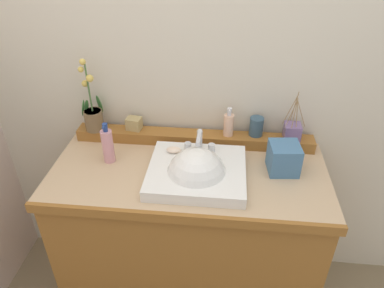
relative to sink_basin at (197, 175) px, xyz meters
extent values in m
cube|color=beige|center=(-0.04, 0.45, 0.37)|extent=(2.93, 0.20, 2.53)
cube|color=#945D26|center=(-0.04, 0.05, -0.47)|extent=(1.23, 0.55, 0.84)
cube|color=tan|center=(-0.04, 0.05, -0.03)|extent=(1.25, 0.58, 0.04)
cube|color=#945D26|center=(-0.04, -0.23, -0.03)|extent=(1.25, 0.02, 0.04)
cube|color=#945D26|center=(-0.04, 0.28, 0.01)|extent=(1.18, 0.09, 0.06)
cube|color=white|center=(0.00, 0.01, 0.01)|extent=(0.42, 0.38, 0.05)
sphere|color=white|center=(0.00, -0.01, 0.00)|extent=(0.27, 0.27, 0.27)
cylinder|color=silver|center=(0.00, 0.15, 0.09)|extent=(0.02, 0.02, 0.10)
cylinder|color=silver|center=(0.00, 0.09, 0.14)|extent=(0.02, 0.11, 0.02)
sphere|color=silver|center=(0.00, 0.15, 0.14)|extent=(0.03, 0.03, 0.03)
cylinder|color=silver|center=(-0.05, 0.15, 0.05)|extent=(0.03, 0.03, 0.04)
cylinder|color=silver|center=(0.06, 0.15, 0.05)|extent=(0.03, 0.03, 0.04)
ellipsoid|color=beige|center=(-0.12, 0.12, 0.05)|extent=(0.07, 0.04, 0.02)
cylinder|color=brown|center=(-0.54, 0.27, 0.09)|extent=(0.09, 0.09, 0.10)
cylinder|color=tan|center=(-0.54, 0.27, 0.14)|extent=(0.08, 0.08, 0.01)
cylinder|color=#476B38|center=(-0.54, 0.27, 0.27)|extent=(0.01, 0.01, 0.25)
ellipsoid|color=#387033|center=(-0.57, 0.29, 0.16)|extent=(0.03, 0.04, 0.07)
ellipsoid|color=#387033|center=(-0.52, 0.32, 0.16)|extent=(0.04, 0.04, 0.10)
ellipsoid|color=#387033|center=(-0.58, 0.27, 0.16)|extent=(0.03, 0.03, 0.09)
sphere|color=#DAB952|center=(-0.56, 0.29, 0.28)|extent=(0.03, 0.03, 0.03)
sphere|color=#DAB952|center=(-0.52, 0.26, 0.32)|extent=(0.04, 0.04, 0.04)
sphere|color=#DAB952|center=(-0.56, 0.27, 0.36)|extent=(0.03, 0.03, 0.03)
sphere|color=#DAB952|center=(-0.55, 0.27, 0.39)|extent=(0.03, 0.03, 0.03)
cylinder|color=beige|center=(0.13, 0.29, 0.10)|extent=(0.05, 0.05, 0.11)
cylinder|color=silver|center=(0.13, 0.29, 0.16)|extent=(0.02, 0.02, 0.02)
cylinder|color=silver|center=(0.13, 0.29, 0.18)|extent=(0.02, 0.02, 0.02)
cylinder|color=silver|center=(0.13, 0.27, 0.18)|extent=(0.01, 0.03, 0.01)
cylinder|color=#334E60|center=(0.26, 0.30, 0.09)|extent=(0.07, 0.07, 0.09)
cube|color=slate|center=(0.43, 0.29, 0.08)|extent=(0.08, 0.08, 0.08)
cylinder|color=#9E7A4C|center=(0.46, 0.29, 0.18)|extent=(0.06, 0.01, 0.14)
cylinder|color=#9E7A4C|center=(0.44, 0.30, 0.18)|extent=(0.02, 0.03, 0.15)
cylinder|color=#9E7A4C|center=(0.43, 0.31, 0.20)|extent=(0.01, 0.05, 0.18)
cylinder|color=#9E7A4C|center=(0.41, 0.30, 0.19)|extent=(0.05, 0.03, 0.17)
cylinder|color=#9E7A4C|center=(0.41, 0.28, 0.17)|extent=(0.04, 0.02, 0.14)
cylinder|color=#9E7A4C|center=(0.43, 0.27, 0.18)|extent=(0.02, 0.04, 0.15)
cylinder|color=#9E7A4C|center=(0.44, 0.28, 0.18)|extent=(0.01, 0.02, 0.15)
cube|color=tan|center=(-0.34, 0.29, 0.07)|extent=(0.08, 0.07, 0.06)
cylinder|color=#D0909B|center=(-0.42, 0.09, 0.06)|extent=(0.05, 0.05, 0.16)
cylinder|color=navy|center=(-0.42, 0.09, 0.15)|extent=(0.02, 0.02, 0.02)
cylinder|color=navy|center=(-0.42, 0.09, 0.17)|extent=(0.02, 0.02, 0.02)
cylinder|color=navy|center=(-0.42, 0.08, 0.18)|extent=(0.01, 0.03, 0.01)
cube|color=teal|center=(0.38, 0.10, 0.05)|extent=(0.14, 0.14, 0.13)
camera|label=1|loc=(0.11, -1.24, 0.98)|focal=33.93mm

